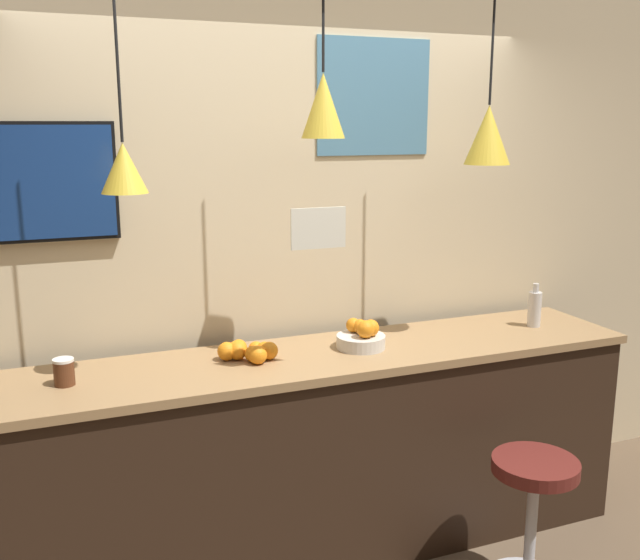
# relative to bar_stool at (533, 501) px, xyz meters

# --- Properties ---
(back_wall) EXTENTS (8.00, 0.06, 2.90)m
(back_wall) POSITION_rel_bar_stool_xyz_m (-0.76, 1.05, 1.02)
(back_wall) COLOR beige
(back_wall) RESTS_ON ground_plane
(service_counter) EXTENTS (3.09, 0.61, 1.01)m
(service_counter) POSITION_rel_bar_stool_xyz_m (-0.76, 0.63, 0.08)
(service_counter) COLOR black
(service_counter) RESTS_ON ground_plane
(bar_stool) EXTENTS (0.41, 0.41, 0.63)m
(bar_stool) POSITION_rel_bar_stool_xyz_m (0.00, 0.00, 0.00)
(bar_stool) COLOR #B7B7BC
(bar_stool) RESTS_ON ground_plane
(fruit_bowl) EXTENTS (0.23, 0.23, 0.15)m
(fruit_bowl) POSITION_rel_bar_stool_xyz_m (-0.54, 0.64, 0.63)
(fruit_bowl) COLOR beige
(fruit_bowl) RESTS_ON service_counter
(orange_pile) EXTENTS (0.26, 0.23, 0.08)m
(orange_pile) POSITION_rel_bar_stool_xyz_m (-1.09, 0.67, 0.62)
(orange_pile) COLOR orange
(orange_pile) RESTS_ON service_counter
(juice_bottle) EXTENTS (0.07, 0.07, 0.23)m
(juice_bottle) POSITION_rel_bar_stool_xyz_m (0.46, 0.64, 0.68)
(juice_bottle) COLOR silver
(juice_bottle) RESTS_ON service_counter
(spread_jar) EXTENTS (0.08, 0.08, 0.11)m
(spread_jar) POSITION_rel_bar_stool_xyz_m (-1.87, 0.64, 0.64)
(spread_jar) COLOR #562D19
(spread_jar) RESTS_ON service_counter
(pendant_lamp_left) EXTENTS (0.18, 0.18, 1.02)m
(pendant_lamp_left) POSITION_rel_bar_stool_xyz_m (-1.60, 0.59, 1.46)
(pendant_lamp_left) COLOR black
(pendant_lamp_middle) EXTENTS (0.19, 0.19, 0.81)m
(pendant_lamp_middle) POSITION_rel_bar_stool_xyz_m (-0.76, 0.59, 1.70)
(pendant_lamp_middle) COLOR black
(pendant_lamp_right) EXTENTS (0.22, 0.22, 0.94)m
(pendant_lamp_right) POSITION_rel_bar_stool_xyz_m (0.08, 0.59, 1.57)
(pendant_lamp_right) COLOR black
(mounted_tv) EXTENTS (0.81, 0.04, 0.51)m
(mounted_tv) POSITION_rel_bar_stool_xyz_m (-1.99, 0.99, 1.38)
(mounted_tv) COLOR black
(hanging_menu_board) EXTENTS (0.24, 0.01, 0.17)m
(hanging_menu_board) POSITION_rel_bar_stool_xyz_m (-0.85, 0.41, 1.20)
(hanging_menu_board) COLOR white
(wall_poster) EXTENTS (0.61, 0.01, 0.57)m
(wall_poster) POSITION_rel_bar_stool_xyz_m (-0.31, 1.01, 1.75)
(wall_poster) COLOR teal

